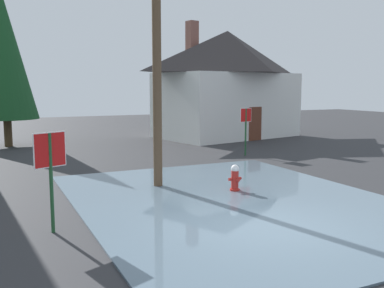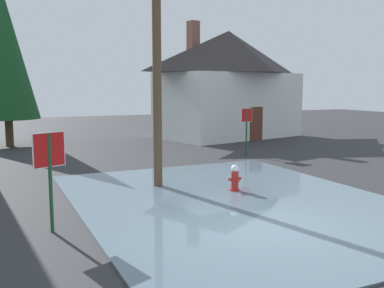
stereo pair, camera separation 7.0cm
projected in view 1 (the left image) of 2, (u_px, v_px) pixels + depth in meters
ground_plane at (267, 230)px, 9.93m from camera, size 80.00×80.00×0.10m
flood_puddle at (235, 201)px, 12.22m from camera, size 8.41×10.96×0.05m
lane_stop_bar at (286, 258)px, 8.18m from camera, size 3.29×0.62×0.01m
stop_sign_near at (50, 161)px, 9.44m from camera, size 0.71×0.33×2.23m
fire_hydrant at (235, 179)px, 13.29m from camera, size 0.42×0.36×0.85m
utility_pole at (157, 55)px, 13.48m from camera, size 1.60×0.28×7.96m
stop_sign_far at (246, 122)px, 20.25m from camera, size 0.64×0.11×2.21m
house at (227, 82)px, 27.74m from camera, size 10.02×7.27×7.19m
pine_tree_far_center at (4, 55)px, 22.90m from camera, size 3.30×3.30×8.25m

